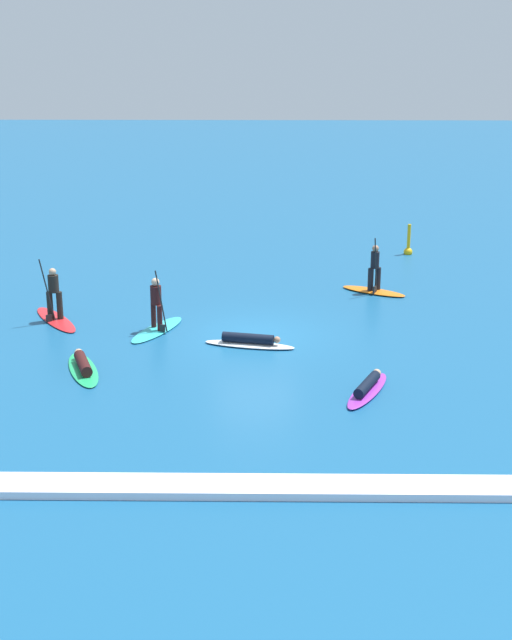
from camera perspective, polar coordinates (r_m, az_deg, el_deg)
ground_plane at (r=29.50m, az=0.00°, el=-0.92°), size 120.00×120.00×0.00m
surfer_on_red_board at (r=31.41m, az=-12.10°, el=0.82°), size 2.22×2.98×2.21m
surfer_on_white_board at (r=28.48m, az=-0.39°, el=-1.32°), size 2.84×1.15×0.41m
surfer_on_teal_board at (r=29.90m, az=-6.04°, el=0.19°), size 1.86×2.90×2.06m
surfer_on_purple_board at (r=25.30m, az=6.79°, el=-4.09°), size 1.67×2.76×0.39m
surfer_on_orange_board at (r=34.08m, az=7.18°, el=2.36°), size 2.45×1.86×2.11m
surfer_on_green_board at (r=27.04m, az=-10.45°, el=-2.76°), size 1.62×2.92×0.40m
marker_buoy at (r=39.78m, az=9.22°, el=4.34°), size 0.37×0.37×1.36m
wave_crest at (r=20.26m, az=-0.37°, el=-10.09°), size 16.08×0.90×0.18m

